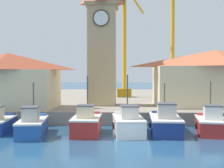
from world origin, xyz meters
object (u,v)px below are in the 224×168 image
at_px(fishing_boat_left_outer, 32,125).
at_px(port_crane_far, 172,45).
at_px(fishing_boat_mid_left, 128,124).
at_px(fishing_boat_left_inner, 87,123).
at_px(port_crane_near, 125,54).
at_px(fishing_boat_center, 165,123).
at_px(clock_tower, 102,35).
at_px(warehouse_left, 8,80).
at_px(warehouse_right, 216,77).
at_px(fishing_boat_mid_right, 211,124).

height_order(fishing_boat_left_outer, port_crane_far, port_crane_far).
relative_size(fishing_boat_mid_left, port_crane_far, 0.25).
height_order(fishing_boat_left_inner, port_crane_near, port_crane_near).
xyz_separation_m(fishing_boat_center, clock_tower, (-5.31, 9.53, 7.67)).
xyz_separation_m(warehouse_left, warehouse_right, (20.46, 2.59, 0.22)).
height_order(fishing_boat_left_outer, warehouse_right, warehouse_right).
height_order(fishing_boat_mid_right, port_crane_far, port_crane_far).
xyz_separation_m(fishing_boat_mid_right, clock_tower, (-8.66, 9.60, 7.73)).
relative_size(fishing_boat_center, port_crane_far, 0.28).
distance_m(fishing_boat_mid_right, warehouse_left, 18.88).
height_order(warehouse_right, port_crane_near, port_crane_near).
xyz_separation_m(fishing_boat_mid_right, warehouse_right, (2.98, 9.01, 3.33)).
distance_m(fishing_boat_mid_left, clock_tower, 12.80).
bearing_deg(fishing_boat_mid_right, fishing_boat_left_outer, -175.61).
xyz_separation_m(fishing_boat_left_outer, port_crane_far, (13.60, 23.33, 7.80)).
height_order(fishing_boat_left_inner, port_crane_far, port_crane_far).
distance_m(clock_tower, warehouse_right, 12.46).
bearing_deg(warehouse_right, port_crane_far, 100.07).
relative_size(fishing_boat_mid_right, clock_tower, 0.29).
xyz_separation_m(fishing_boat_mid_right, port_crane_near, (-6.15, 21.57, 6.60)).
distance_m(warehouse_left, port_crane_far, 24.55).
height_order(fishing_boat_mid_left, fishing_boat_center, fishing_boat_mid_left).
bearing_deg(port_crane_near, warehouse_left, -126.79).
relative_size(fishing_boat_mid_left, fishing_boat_center, 0.91).
distance_m(fishing_boat_mid_right, clock_tower, 15.06).
xyz_separation_m(warehouse_left, port_crane_near, (11.33, 15.14, 3.49)).
bearing_deg(clock_tower, warehouse_right, -2.90).
xyz_separation_m(fishing_boat_center, warehouse_left, (-14.12, 6.35, 3.05)).
relative_size(clock_tower, port_crane_near, 0.96).
height_order(fishing_boat_mid_right, warehouse_left, warehouse_left).
bearing_deg(fishing_boat_center, fishing_boat_mid_right, -1.16).
distance_m(clock_tower, port_crane_near, 12.28).
height_order(fishing_boat_center, warehouse_right, warehouse_right).
bearing_deg(fishing_boat_left_outer, port_crane_far, 59.77).
distance_m(fishing_boat_mid_left, fishing_boat_mid_right, 6.11).
bearing_deg(warehouse_right, fishing_boat_mid_right, -108.29).
bearing_deg(fishing_boat_left_outer, fishing_boat_mid_left, 5.77).
relative_size(fishing_boat_left_outer, fishing_boat_center, 0.94).
height_order(fishing_boat_center, port_crane_near, port_crane_near).
height_order(fishing_boat_mid_right, port_crane_near, port_crane_near).
relative_size(fishing_boat_left_outer, warehouse_left, 0.52).
bearing_deg(fishing_boat_left_outer, port_crane_near, 73.16).
relative_size(fishing_boat_mid_right, warehouse_right, 0.35).
relative_size(fishing_boat_left_inner, clock_tower, 0.28).
bearing_deg(fishing_boat_center, port_crane_far, 79.90).
bearing_deg(port_crane_far, fishing_boat_center, -100.10).
distance_m(fishing_boat_left_outer, warehouse_right, 19.13).
relative_size(fishing_boat_mid_right, warehouse_left, 0.47).
bearing_deg(clock_tower, port_crane_far, 53.94).
xyz_separation_m(fishing_boat_left_outer, warehouse_left, (-4.50, 7.42, 3.11)).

